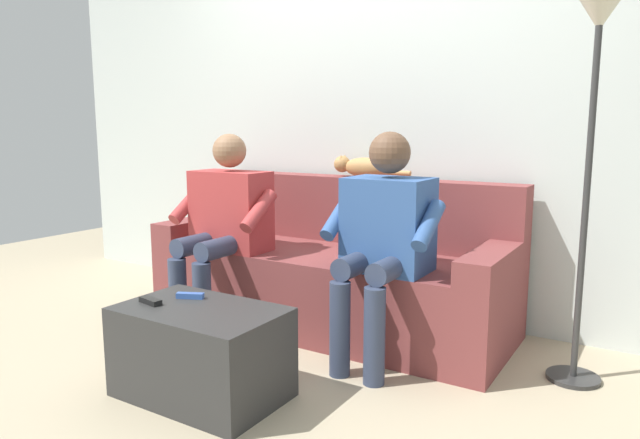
{
  "coord_description": "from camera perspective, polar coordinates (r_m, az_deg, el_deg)",
  "views": [
    {
      "loc": [
        -1.68,
        2.71,
        1.16
      ],
      "look_at": [
        0.0,
        0.0,
        0.65
      ],
      "focal_mm": 32.15,
      "sensor_mm": 36.0,
      "label": 1
    }
  ],
  "objects": [
    {
      "name": "remote_black",
      "position": [
        2.64,
        -16.53,
        -7.77
      ],
      "size": [
        0.13,
        0.06,
        0.02
      ],
      "primitive_type": "cube",
      "rotation": [
        0.0,
        0.0,
        2.97
      ],
      "color": "black",
      "rests_on": "coffee_table"
    },
    {
      "name": "floor_lamp",
      "position": [
        2.79,
        25.82,
        14.16
      ],
      "size": [
        0.25,
        0.25,
        1.76
      ],
      "color": "#2D2D2D",
      "rests_on": "ground"
    },
    {
      "name": "ground_plane",
      "position": [
        2.94,
        -6.33,
        -14.19
      ],
      "size": [
        8.0,
        8.0,
        0.0
      ],
      "primitive_type": "plane",
      "color": "tan"
    },
    {
      "name": "back_wall",
      "position": [
        3.69,
        4.79,
        11.36
      ],
      "size": [
        5.25,
        0.06,
        2.61
      ],
      "primitive_type": "cube",
      "color": "silver",
      "rests_on": "ground"
    },
    {
      "name": "remote_blue",
      "position": [
        2.67,
        -12.8,
        -7.4
      ],
      "size": [
        0.13,
        0.08,
        0.03
      ],
      "primitive_type": "cube",
      "rotation": [
        0.0,
        0.0,
        0.42
      ],
      "color": "#3860B7",
      "rests_on": "coffee_table"
    },
    {
      "name": "person_left_seated",
      "position": [
        2.81,
        6.36,
        -1.22
      ],
      "size": [
        0.56,
        0.52,
        1.14
      ],
      "color": "#335693",
      "rests_on": "ground"
    },
    {
      "name": "person_right_seated",
      "position": [
        3.33,
        -9.55,
        0.1
      ],
      "size": [
        0.61,
        0.52,
        1.13
      ],
      "color": "#B23838",
      "rests_on": "ground"
    },
    {
      "name": "coffee_table",
      "position": [
        2.6,
        -11.72,
        -12.79
      ],
      "size": [
        0.71,
        0.45,
        0.4
      ],
      "color": "#2D2D2D",
      "rests_on": "ground"
    },
    {
      "name": "couch",
      "position": [
        3.42,
        1.27,
        -5.36
      ],
      "size": [
        2.09,
        0.79,
        0.86
      ],
      "color": "brown",
      "rests_on": "ground"
    },
    {
      "name": "cat_on_backrest",
      "position": [
        3.52,
        4.12,
        5.26
      ],
      "size": [
        0.51,
        0.11,
        0.13
      ],
      "color": "#B7844C",
      "rests_on": "couch"
    }
  ]
}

